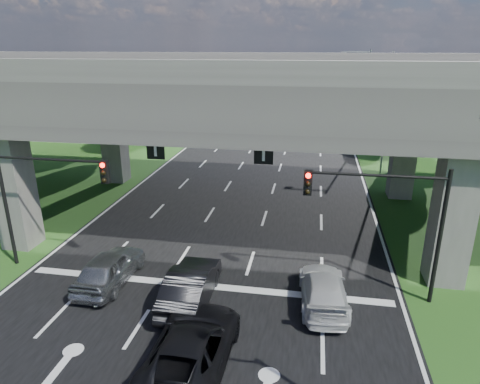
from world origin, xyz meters
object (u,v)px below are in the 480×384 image
(signal_right, at_px, (388,209))
(streetlight_far, at_px, (383,105))
(signal_left, at_px, (42,188))
(car_white, at_px, (323,289))
(streetlight_beyond, at_px, (364,86))
(car_trailing, at_px, (191,348))
(car_dark, at_px, (191,285))
(car_silver, at_px, (110,268))

(signal_right, relative_size, streetlight_far, 0.60)
(signal_left, height_order, car_white, signal_left)
(streetlight_beyond, bearing_deg, car_trailing, -102.43)
(signal_left, height_order, car_dark, signal_left)
(signal_right, xyz_separation_m, car_dark, (-8.03, -1.79, -3.34))
(signal_right, distance_m, car_white, 4.33)
(car_dark, bearing_deg, streetlight_beyond, -106.41)
(car_dark, bearing_deg, car_white, -172.58)
(car_white, bearing_deg, car_dark, 4.33)
(streetlight_beyond, xyz_separation_m, car_silver, (-14.44, -37.00, -5.03))
(signal_right, xyz_separation_m, streetlight_far, (2.27, 20.06, 1.66))
(streetlight_beyond, distance_m, car_trailing, 42.95)
(signal_right, height_order, streetlight_beyond, streetlight_beyond)
(signal_left, xyz_separation_m, car_dark, (7.62, -1.79, -3.34))
(car_trailing, bearing_deg, streetlight_beyond, -101.62)
(car_white, bearing_deg, signal_right, -163.03)
(signal_left, relative_size, car_trailing, 1.05)
(streetlight_beyond, bearing_deg, streetlight_far, -90.00)
(streetlight_far, distance_m, car_dark, 24.67)
(car_white, relative_size, car_trailing, 0.84)
(streetlight_far, xyz_separation_m, car_dark, (-10.30, -21.85, -5.00))
(car_white, bearing_deg, signal_left, -8.36)
(car_silver, relative_size, car_trailing, 0.81)
(car_silver, distance_m, car_dark, 4.23)
(car_white, bearing_deg, streetlight_beyond, -101.52)
(signal_right, height_order, car_silver, signal_right)
(streetlight_beyond, bearing_deg, signal_right, -93.61)
(car_dark, height_order, car_white, car_dark)
(car_silver, bearing_deg, car_dark, 169.56)
(streetlight_beyond, height_order, car_dark, streetlight_beyond)
(car_silver, bearing_deg, signal_left, -14.01)
(car_white, height_order, car_trailing, car_trailing)
(car_trailing, bearing_deg, car_white, -133.11)
(signal_right, bearing_deg, car_trailing, -140.97)
(car_silver, relative_size, car_dark, 0.94)
(streetlight_beyond, xyz_separation_m, car_trailing, (-9.18, -41.65, -5.02))
(car_dark, bearing_deg, car_silver, -12.77)
(streetlight_far, xyz_separation_m, car_trailing, (-9.18, -25.65, -5.02))
(streetlight_far, distance_m, streetlight_beyond, 16.00)
(car_dark, distance_m, car_trailing, 3.97)
(signal_left, bearing_deg, car_dark, -13.23)
(signal_left, xyz_separation_m, car_trailing, (8.74, -5.60, -3.36))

